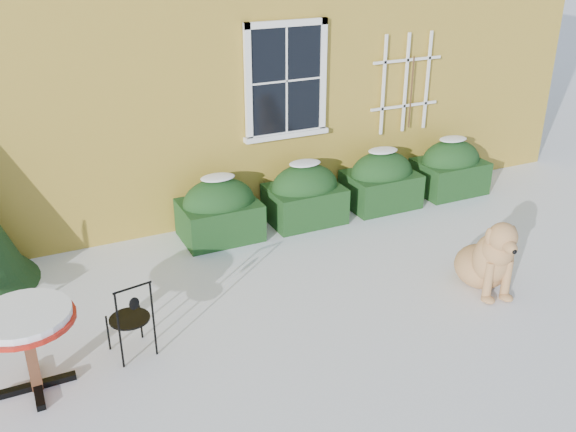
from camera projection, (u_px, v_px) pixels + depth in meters
ground at (328, 327)px, 6.90m from camera, size 80.00×80.00×0.00m
hedge_row at (344, 187)px, 9.47m from camera, size 4.95×0.80×0.91m
bistro_table at (25, 326)px, 5.70m from camera, size 0.90×0.90×0.83m
patio_chair_near at (131, 318)px, 6.30m from camera, size 0.44×0.43×0.85m
dog at (489, 260)px, 7.45m from camera, size 0.76×1.04×0.98m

